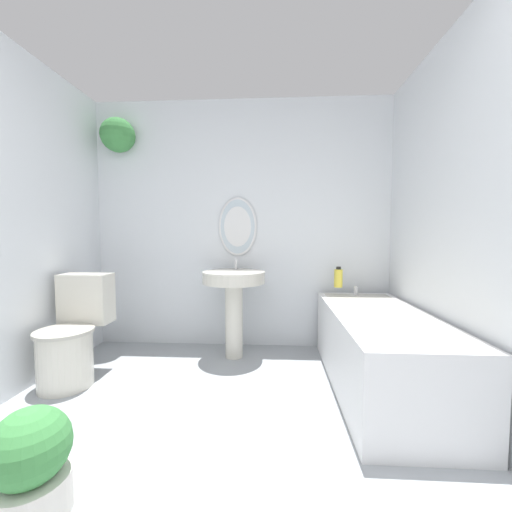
% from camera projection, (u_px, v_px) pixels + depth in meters
% --- Properties ---
extents(wall_back, '(2.98, 0.32, 2.40)m').
position_uv_depth(wall_back, '(233.00, 218.00, 3.09)').
color(wall_back, silver).
rests_on(wall_back, ground_plane).
extents(wall_right, '(0.06, 2.77, 2.40)m').
position_uv_depth(wall_right, '(489.00, 215.00, 1.66)').
color(wall_right, silver).
rests_on(wall_right, ground_plane).
extents(toilet, '(0.39, 0.57, 0.79)m').
position_uv_depth(toilet, '(73.00, 336.00, 2.34)').
color(toilet, beige).
rests_on(toilet, ground_plane).
extents(pedestal_sink, '(0.55, 0.55, 0.87)m').
position_uv_depth(pedestal_sink, '(234.00, 292.00, 2.79)').
color(pedestal_sink, beige).
rests_on(pedestal_sink, ground_plane).
extents(bathtub, '(0.66, 1.56, 0.63)m').
position_uv_depth(bathtub, '(380.00, 349.00, 2.23)').
color(bathtub, silver).
rests_on(bathtub, ground_plane).
extents(shampoo_bottle, '(0.08, 0.08, 0.19)m').
position_uv_depth(shampoo_bottle, '(338.00, 278.00, 2.83)').
color(shampoo_bottle, gold).
rests_on(shampoo_bottle, bathtub).
extents(potted_plant, '(0.29, 0.29, 0.43)m').
position_uv_depth(potted_plant, '(31.00, 463.00, 1.20)').
color(potted_plant, silver).
rests_on(potted_plant, ground_plane).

